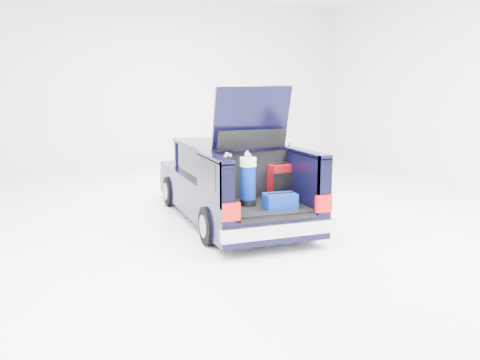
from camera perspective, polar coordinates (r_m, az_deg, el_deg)
name	(u,v)px	position (r m, az deg, el deg)	size (l,w,h in m)	color
ground	(231,219)	(9.55, -1.03, -4.42)	(14.00, 14.00, 0.00)	white
car	(229,183)	(9.50, -1.26, -0.34)	(1.87, 4.65, 2.47)	black
red_suitcase	(280,181)	(8.55, 4.50, -0.16)	(0.39, 0.29, 0.60)	#620309
black_golf_bag	(228,182)	(7.96, -1.37, -0.24)	(0.24, 0.31, 0.84)	black
blue_golf_bag	(248,181)	(7.99, 0.91, -0.10)	(0.29, 0.29, 0.87)	black
blue_duffel	(280,201)	(7.87, 4.52, -2.36)	(0.50, 0.34, 0.26)	navy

